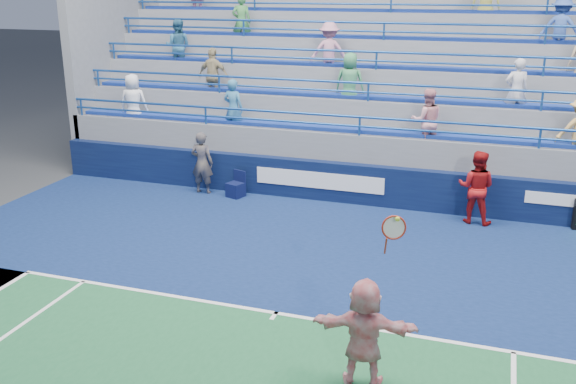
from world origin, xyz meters
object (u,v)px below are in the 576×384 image
(ball_girl, at_px, (476,187))
(judge_chair, at_px, (236,189))
(tennis_player, at_px, (364,333))
(line_judge, at_px, (202,163))

(ball_girl, bearing_deg, judge_chair, 7.97)
(tennis_player, height_order, ball_girl, tennis_player)
(ball_girl, bearing_deg, tennis_player, 88.74)
(judge_chair, height_order, ball_girl, ball_girl)
(judge_chair, distance_m, line_judge, 1.22)
(line_judge, relative_size, ball_girl, 0.96)
(judge_chair, xyz_separation_m, tennis_player, (5.24, -7.54, 0.62))
(line_judge, bearing_deg, ball_girl, 178.84)
(tennis_player, distance_m, line_judge, 9.83)
(judge_chair, height_order, line_judge, line_judge)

